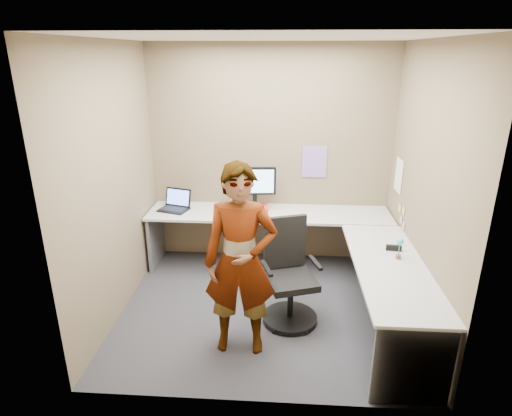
# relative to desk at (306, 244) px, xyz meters

# --- Properties ---
(ground) EXTENTS (3.00, 3.00, 0.00)m
(ground) POSITION_rel_desk_xyz_m (-0.44, -0.39, -0.59)
(ground) COLOR #29282E
(ground) RESTS_ON ground
(wall_back) EXTENTS (3.00, 0.00, 3.00)m
(wall_back) POSITION_rel_desk_xyz_m (-0.44, 0.91, 0.76)
(wall_back) COLOR brown
(wall_back) RESTS_ON ground
(wall_right) EXTENTS (0.00, 2.70, 2.70)m
(wall_right) POSITION_rel_desk_xyz_m (1.06, -0.39, 0.76)
(wall_right) COLOR brown
(wall_right) RESTS_ON ground
(wall_left) EXTENTS (0.00, 2.70, 2.70)m
(wall_left) POSITION_rel_desk_xyz_m (-1.94, -0.39, 0.76)
(wall_left) COLOR brown
(wall_left) RESTS_ON ground
(ceiling) EXTENTS (3.00, 3.00, 0.00)m
(ceiling) POSITION_rel_desk_xyz_m (-0.44, -0.39, 2.11)
(ceiling) COLOR white
(ceiling) RESTS_ON wall_back
(desk) EXTENTS (2.98, 2.58, 0.73)m
(desk) POSITION_rel_desk_xyz_m (0.00, 0.00, 0.00)
(desk) COLOR #B8B8B8
(desk) RESTS_ON ground
(paper_ream) EXTENTS (0.34, 0.26, 0.06)m
(paper_ream) POSITION_rel_desk_xyz_m (-0.61, 0.63, 0.17)
(paper_ream) COLOR red
(paper_ream) RESTS_ON desk
(monitor) EXTENTS (0.51, 0.17, 0.49)m
(monitor) POSITION_rel_desk_xyz_m (-0.61, 0.65, 0.49)
(monitor) COLOR black
(monitor) RESTS_ON paper_ream
(laptop) EXTENTS (0.41, 0.38, 0.25)m
(laptop) POSITION_rel_desk_xyz_m (-1.60, 0.63, 0.20)
(laptop) COLOR black
(laptop) RESTS_ON desk
(trackball_mouse) EXTENTS (0.12, 0.08, 0.07)m
(trackball_mouse) POSITION_rel_desk_xyz_m (-1.00, 0.53, 0.17)
(trackball_mouse) COLOR #B7B7BC
(trackball_mouse) RESTS_ON desk
(origami) EXTENTS (0.10, 0.10, 0.06)m
(origami) POSITION_rel_desk_xyz_m (-0.09, 0.40, 0.17)
(origami) COLOR white
(origami) RESTS_ON desk
(stapler) EXTENTS (0.15, 0.06, 0.05)m
(stapler) POSITION_rel_desk_xyz_m (0.84, -0.39, 0.17)
(stapler) COLOR black
(stapler) RESTS_ON desk
(flower) EXTENTS (0.07, 0.07, 0.22)m
(flower) POSITION_rel_desk_xyz_m (0.84, -0.57, 0.28)
(flower) COLOR brown
(flower) RESTS_ON desk
(calendar_purple) EXTENTS (0.30, 0.01, 0.40)m
(calendar_purple) POSITION_rel_desk_xyz_m (0.11, 0.90, 0.71)
(calendar_purple) COLOR #846BB7
(calendar_purple) RESTS_ON wall_back
(calendar_white) EXTENTS (0.01, 0.28, 0.38)m
(calendar_white) POSITION_rel_desk_xyz_m (1.05, 0.51, 0.66)
(calendar_white) COLOR white
(calendar_white) RESTS_ON wall_right
(sticky_note_a) EXTENTS (0.01, 0.07, 0.07)m
(sticky_note_a) POSITION_rel_desk_xyz_m (1.05, 0.16, 0.36)
(sticky_note_a) COLOR #F2E059
(sticky_note_a) RESTS_ON wall_right
(sticky_note_b) EXTENTS (0.01, 0.07, 0.07)m
(sticky_note_b) POSITION_rel_desk_xyz_m (1.05, 0.21, 0.23)
(sticky_note_b) COLOR pink
(sticky_note_b) RESTS_ON wall_right
(sticky_note_c) EXTENTS (0.01, 0.07, 0.07)m
(sticky_note_c) POSITION_rel_desk_xyz_m (1.05, 0.09, 0.21)
(sticky_note_c) COLOR pink
(sticky_note_c) RESTS_ON wall_right
(sticky_note_d) EXTENTS (0.01, 0.07, 0.07)m
(sticky_note_d) POSITION_rel_desk_xyz_m (1.05, 0.31, 0.33)
(sticky_note_d) COLOR #F2E059
(sticky_note_d) RESTS_ON wall_right
(office_chair) EXTENTS (0.60, 0.59, 1.04)m
(office_chair) POSITION_rel_desk_xyz_m (-0.19, -0.54, -0.16)
(office_chair) COLOR black
(office_chair) RESTS_ON ground
(person) EXTENTS (0.65, 0.43, 1.75)m
(person) POSITION_rel_desk_xyz_m (-0.62, -1.01, 0.29)
(person) COLOR #999399
(person) RESTS_ON ground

